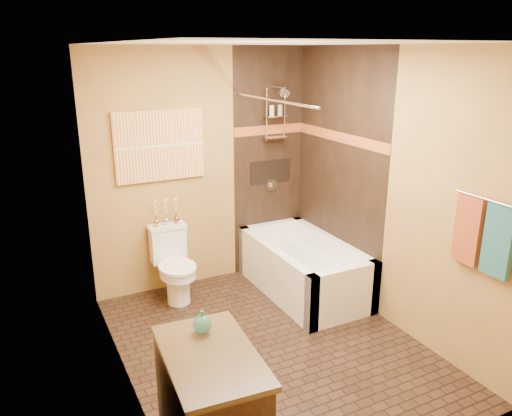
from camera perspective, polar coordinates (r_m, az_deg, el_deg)
floor at (r=4.50m, az=1.64°, el=-15.43°), size 3.00×3.00×0.00m
wall_left at (r=3.57m, az=-15.38°, el=-2.77°), size 0.02×3.00×2.50m
wall_right at (r=4.63m, az=14.94°, el=1.96°), size 0.02×3.00×2.50m
wall_back at (r=5.27m, az=-6.07°, el=4.35°), size 2.40×0.02×2.50m
wall_front at (r=2.83m, az=16.70°, el=-8.41°), size 2.40×0.02×2.50m
ceiling at (r=3.77m, az=1.99°, el=18.31°), size 3.00×3.00×0.00m
alcove_tile_back at (r=5.58m, az=1.44°, el=5.18°), size 0.85×0.01×2.50m
alcove_tile_right at (r=5.19m, az=9.37°, el=3.99°), size 0.01×1.50×2.50m
mosaic_band_back at (r=5.50m, az=1.52°, el=8.93°), size 0.85×0.01×0.10m
mosaic_band_right at (r=5.11m, az=9.49°, el=8.01°), size 0.01×1.50×0.10m
alcove_niche at (r=5.61m, az=1.69°, el=4.20°), size 0.50×0.01×0.25m
shower_fixtures at (r=5.42m, az=2.27°, el=9.28°), size 0.24×0.33×1.16m
curtain_rod at (r=4.64m, az=1.78°, el=12.26°), size 0.03×1.55×0.03m
towel_bar at (r=3.86m, az=24.91°, el=0.85°), size 0.02×0.55×0.02m
towel_teal at (r=3.87m, az=25.97°, el=-3.46°), size 0.05×0.22×0.52m
towel_rust at (r=4.02m, az=23.08°, el=-2.32°), size 0.05×0.22×0.52m
sunset_painting at (r=5.05m, az=-10.94°, el=7.01°), size 0.90×0.04×0.70m
vanity_mirror at (r=2.63m, az=-11.23°, el=-4.07°), size 0.01×1.00×0.90m
bathtub at (r=5.32m, az=5.41°, el=-7.27°), size 0.80×1.50×0.55m
toilet at (r=5.16m, az=-9.38°, el=-6.33°), size 0.38×0.56×0.75m
vanity at (r=3.27m, az=-5.21°, el=-21.77°), size 0.60×0.90×0.76m
teal_bottle at (r=3.20m, az=-6.16°, el=-12.83°), size 0.12×0.12×0.19m
bud_vases at (r=5.13m, az=-10.25°, el=-0.41°), size 0.26×0.06×0.26m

